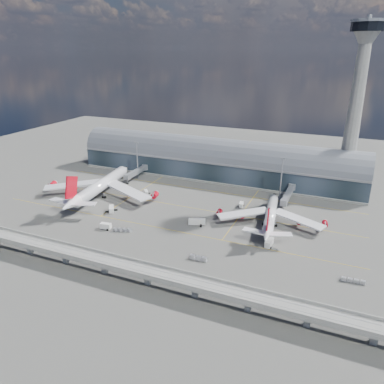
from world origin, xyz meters
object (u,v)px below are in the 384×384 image
at_px(airliner_left, 99,186).
at_px(service_truck_3, 269,243).
at_px(control_tower, 355,110).
at_px(floodlight_mast_right, 281,177).
at_px(service_truck_1, 106,226).
at_px(floodlight_mast_left, 137,159).
at_px(service_truck_5, 146,192).
at_px(service_truck_2, 197,222).
at_px(cargo_train_2, 353,281).
at_px(service_truck_0, 111,209).
at_px(service_truck_4, 241,205).
at_px(cargo_train_0, 122,230).
at_px(cargo_train_1, 198,258).
at_px(airliner_right, 270,216).

bearing_deg(airliner_left, service_truck_3, -18.01).
bearing_deg(control_tower, floodlight_mast_right, -141.34).
bearing_deg(service_truck_1, floodlight_mast_right, -51.08).
xyz_separation_m(floodlight_mast_left, service_truck_1, (26.86, -76.93, -12.05)).
distance_m(control_tower, service_truck_5, 135.58).
relative_size(service_truck_2, cargo_train_2, 0.99).
bearing_deg(airliner_left, service_truck_0, -47.45).
height_order(airliner_left, service_truck_4, airliner_left).
distance_m(floodlight_mast_right, service_truck_3, 63.36).
height_order(service_truck_3, service_truck_5, service_truck_3).
bearing_deg(control_tower, service_truck_2, -129.43).
relative_size(service_truck_2, service_truck_3, 1.33).
height_order(floodlight_mast_left, cargo_train_0, floodlight_mast_left).
relative_size(service_truck_4, cargo_train_1, 0.59).
bearing_deg(airliner_right, cargo_train_2, -51.34).
bearing_deg(service_truck_5, airliner_left, 172.77).
bearing_deg(airliner_left, service_truck_5, 23.66).
distance_m(floodlight_mast_right, airliner_left, 110.70).
distance_m(floodlight_mast_left, floodlight_mast_right, 100.00).
xyz_separation_m(cargo_train_1, cargo_train_2, (62.18, 8.48, -0.16)).
bearing_deg(cargo_train_1, airliner_left, 63.04).
relative_size(airliner_left, service_truck_4, 16.08).
xyz_separation_m(control_tower, airliner_left, (-137.53, -69.17, -44.85)).
xyz_separation_m(service_truck_3, cargo_train_0, (-70.86, -14.33, -0.80)).
bearing_deg(floodlight_mast_right, control_tower, 38.66).
relative_size(service_truck_4, cargo_train_2, 0.53).
bearing_deg(service_truck_2, cargo_train_2, -127.80).
relative_size(control_tower, service_truck_3, 15.09).
height_order(floodlight_mast_right, service_truck_1, floodlight_mast_right).
bearing_deg(control_tower, airliner_right, -116.16).
distance_m(service_truck_1, cargo_train_2, 116.64).
bearing_deg(service_truck_2, service_truck_1, 98.74).
bearing_deg(airliner_left, airliner_right, -5.88).
bearing_deg(airliner_left, control_tower, 19.38).
xyz_separation_m(service_truck_0, service_truck_3, (90.00, -4.26, 0.12)).
distance_m(floodlight_mast_left, service_truck_5, 36.47).
relative_size(airliner_left, cargo_train_0, 8.00).
height_order(airliner_left, service_truck_5, airliner_left).
xyz_separation_m(service_truck_1, cargo_train_1, (54.45, -9.19, -0.63)).
height_order(airliner_right, service_truck_3, airliner_right).
bearing_deg(service_truck_0, cargo_train_1, -57.07).
relative_size(airliner_right, cargo_train_1, 7.29).
bearing_deg(floodlight_mast_right, service_truck_0, -145.28).
xyz_separation_m(control_tower, floodlight_mast_right, (-35.00, -28.00, -38.00)).
bearing_deg(service_truck_4, service_truck_3, -66.04).
distance_m(service_truck_5, cargo_train_2, 132.11).
relative_size(service_truck_0, service_truck_3, 1.06).
height_order(floodlight_mast_right, airliner_right, floodlight_mast_right).
distance_m(airliner_left, service_truck_1, 46.57).
bearing_deg(service_truck_2, control_tower, -60.02).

